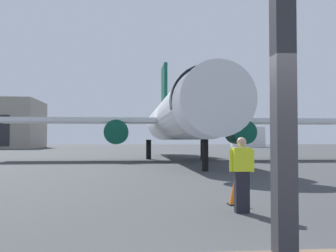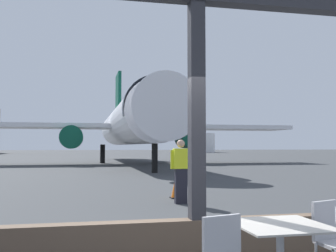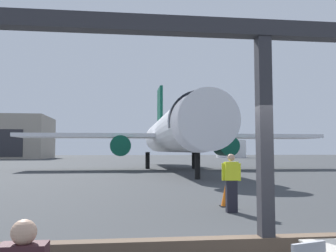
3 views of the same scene
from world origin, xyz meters
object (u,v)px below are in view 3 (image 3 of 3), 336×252
at_px(airplane, 173,133).
at_px(traffic_cone, 226,196).
at_px(fuel_storage_tank, 231,149).
at_px(ground_crew_worker, 231,182).

relative_size(airplane, traffic_cone, 42.48).
height_order(traffic_cone, fuel_storage_tank, fuel_storage_tank).
distance_m(airplane, traffic_cone, 23.40).
distance_m(ground_crew_worker, traffic_cone, 1.26).
xyz_separation_m(traffic_cone, fuel_storage_tank, (24.82, 81.98, 1.98)).
bearing_deg(traffic_cone, ground_crew_worker, -96.94).
bearing_deg(fuel_storage_tank, airplane, -111.78).
xyz_separation_m(ground_crew_worker, fuel_storage_tank, (24.95, 83.11, 1.43)).
height_order(airplane, fuel_storage_tank, airplane).
xyz_separation_m(airplane, fuel_storage_tank, (23.51, 58.85, -1.25)).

